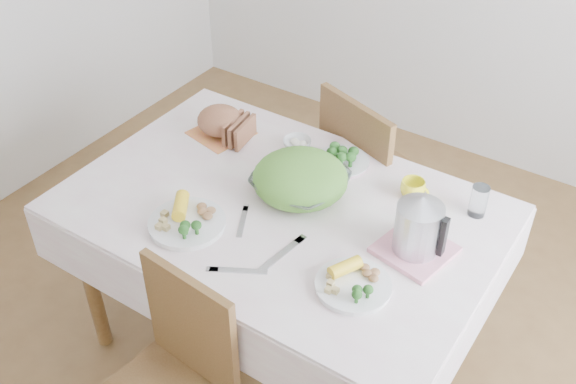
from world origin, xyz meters
The scene contains 18 objects.
floor centered at (0.00, 0.00, 0.00)m, with size 3.60×3.60×0.00m, color brown.
dining_table centered at (0.00, 0.00, 0.38)m, with size 1.40×0.90×0.75m, color brown.
tablecloth centered at (0.00, 0.00, 0.76)m, with size 1.50×1.00×0.01m, color silver.
chair_far centered at (0.08, 0.68, 0.47)m, with size 0.42×0.42×0.94m, color brown.
salad_bowl centered at (0.02, 0.10, 0.80)m, with size 0.32×0.32×0.08m, color white.
dinner_plate_left centered at (-0.20, -0.26, 0.77)m, with size 0.26×0.26×0.02m, color white.
dinner_plate_right centered at (0.41, -0.20, 0.77)m, with size 0.24×0.24×0.02m, color white.
broccoli_plate centered at (0.05, 0.34, 0.77)m, with size 0.21×0.21×0.02m, color beige.
napkin centered at (-0.46, 0.25, 0.76)m, with size 0.21×0.21×0.00m, color #DC7E41.
bread_loaf centered at (-0.46, 0.25, 0.82)m, with size 0.19×0.18×0.11m, color brown.
fruit_bowl centered at (-0.15, 0.34, 0.78)m, with size 0.11×0.11×0.03m, color white.
yellow_mug centered at (0.36, 0.30, 0.80)m, with size 0.09×0.09×0.07m, color yellow.
glass_tumbler centered at (0.59, 0.34, 0.83)m, with size 0.06×0.06×0.12m, color white.
pink_tray centered at (0.49, 0.05, 0.77)m, with size 0.22×0.22×0.02m, color pink.
electric_kettle centered at (0.49, 0.05, 0.88)m, with size 0.15×0.15×0.21m, color #B2B5BA.
fork_left centered at (-0.06, -0.14, 0.76)m, with size 0.02×0.16×0.00m, color silver.
fork_right centered at (0.14, -0.20, 0.76)m, with size 0.02×0.20×0.00m, color silver.
knife centered at (0.07, -0.34, 0.76)m, with size 0.02×0.18×0.00m, color silver.
Camera 1 is at (1.03, -1.51, 2.27)m, focal length 42.00 mm.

